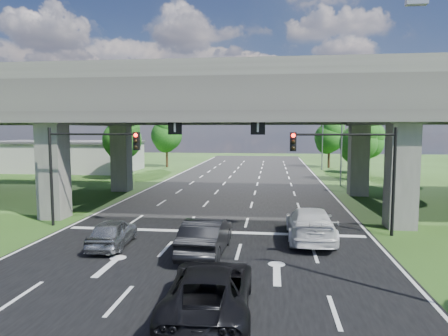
% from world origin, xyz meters
% --- Properties ---
extents(ground, '(160.00, 160.00, 0.00)m').
position_xyz_m(ground, '(0.00, 0.00, 0.00)').
color(ground, '#264115').
rests_on(ground, ground).
extents(road, '(18.00, 120.00, 0.03)m').
position_xyz_m(road, '(0.00, 10.00, 0.01)').
color(road, black).
rests_on(road, ground).
extents(overpass, '(80.00, 15.00, 10.00)m').
position_xyz_m(overpass, '(0.00, 12.00, 7.92)').
color(overpass, '#34312F').
rests_on(overpass, ground).
extents(warehouse, '(20.00, 10.00, 4.00)m').
position_xyz_m(warehouse, '(-26.00, 35.00, 2.00)').
color(warehouse, '#9E9E99').
rests_on(warehouse, ground).
extents(signal_right, '(5.76, 0.54, 6.00)m').
position_xyz_m(signal_right, '(7.82, 3.94, 4.19)').
color(signal_right, black).
rests_on(signal_right, ground).
extents(signal_left, '(5.76, 0.54, 6.00)m').
position_xyz_m(signal_left, '(-7.82, 3.94, 4.19)').
color(signal_left, black).
rests_on(signal_left, ground).
extents(streetlight_far, '(3.38, 0.25, 10.00)m').
position_xyz_m(streetlight_far, '(10.10, 24.00, 5.85)').
color(streetlight_far, gray).
rests_on(streetlight_far, ground).
extents(streetlight_beyond, '(3.38, 0.25, 10.00)m').
position_xyz_m(streetlight_beyond, '(10.10, 40.00, 5.85)').
color(streetlight_beyond, gray).
rests_on(streetlight_beyond, ground).
extents(tree_left_near, '(4.50, 4.50, 7.80)m').
position_xyz_m(tree_left_near, '(-13.95, 26.00, 4.82)').
color(tree_left_near, black).
rests_on(tree_left_near, ground).
extents(tree_left_mid, '(3.91, 3.90, 6.76)m').
position_xyz_m(tree_left_mid, '(-16.95, 34.00, 4.17)').
color(tree_left_mid, black).
rests_on(tree_left_mid, ground).
extents(tree_left_far, '(4.80, 4.80, 8.32)m').
position_xyz_m(tree_left_far, '(-12.95, 42.00, 5.14)').
color(tree_left_far, black).
rests_on(tree_left_far, ground).
extents(tree_right_near, '(4.20, 4.20, 7.28)m').
position_xyz_m(tree_right_near, '(13.05, 28.00, 4.50)').
color(tree_right_near, black).
rests_on(tree_right_near, ground).
extents(tree_right_mid, '(3.91, 3.90, 6.76)m').
position_xyz_m(tree_right_mid, '(16.05, 36.00, 4.17)').
color(tree_right_mid, black).
rests_on(tree_right_mid, ground).
extents(tree_right_far, '(4.50, 4.50, 7.80)m').
position_xyz_m(tree_right_far, '(12.05, 44.00, 4.82)').
color(tree_right_far, black).
rests_on(tree_right_far, ground).
extents(car_silver, '(1.97, 4.26, 1.41)m').
position_xyz_m(car_silver, '(-4.53, 0.07, 0.74)').
color(car_silver, gray).
rests_on(car_silver, road).
extents(car_dark, '(1.95, 5.23, 1.71)m').
position_xyz_m(car_dark, '(0.30, -0.50, 0.88)').
color(car_dark, black).
rests_on(car_dark, road).
extents(car_white, '(2.43, 5.94, 1.72)m').
position_xyz_m(car_white, '(5.40, 2.52, 0.89)').
color(car_white, silver).
rests_on(car_white, road).
extents(car_trailing, '(2.88, 5.79, 1.58)m').
position_xyz_m(car_trailing, '(1.44, -6.61, 0.82)').
color(car_trailing, black).
rests_on(car_trailing, road).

